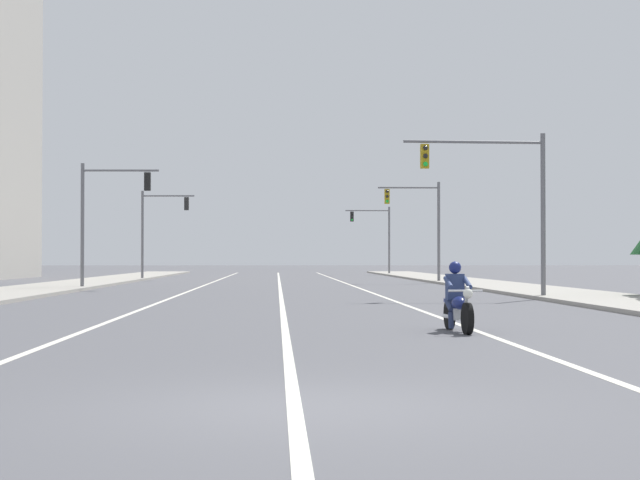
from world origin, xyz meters
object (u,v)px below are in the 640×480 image
object	(u,v)px
motorcycle_with_rider	(457,303)
traffic_signal_mid_right	(422,217)
traffic_signal_near_right	(502,188)
traffic_signal_far_right	(377,230)
traffic_signal_mid_left	(157,222)
traffic_signal_near_left	(104,207)

from	to	relation	value
motorcycle_with_rider	traffic_signal_mid_right	size ratio (longest dim) A/B	0.35
traffic_signal_near_right	traffic_signal_mid_right	bearing A→B (deg)	88.88
traffic_signal_near_right	traffic_signal_mid_right	world-z (taller)	same
motorcycle_with_rider	traffic_signal_far_right	world-z (taller)	traffic_signal_far_right
motorcycle_with_rider	traffic_signal_mid_right	xyz separation A→B (m)	(5.14, 40.72, 3.44)
traffic_signal_mid_right	traffic_signal_far_right	xyz separation A→B (m)	(0.23, 30.04, 0.02)
traffic_signal_mid_left	traffic_signal_near_left	bearing A→B (deg)	-90.56
traffic_signal_mid_right	traffic_signal_mid_left	xyz separation A→B (m)	(-17.19, 8.99, -0.01)
traffic_signal_near_left	traffic_signal_far_right	distance (m)	45.06
motorcycle_with_rider	traffic_signal_mid_left	size ratio (longest dim) A/B	0.35
traffic_signal_far_right	traffic_signal_near_right	bearing A→B (deg)	-90.74
traffic_signal_mid_left	traffic_signal_far_right	world-z (taller)	same
traffic_signal_near_left	traffic_signal_mid_right	xyz separation A→B (m)	(17.39, 11.43, -0.00)
traffic_signal_near_right	traffic_signal_mid_right	xyz separation A→B (m)	(0.47, 24.29, -0.10)
traffic_signal_mid_right	traffic_signal_far_right	distance (m)	30.04
traffic_signal_near_right	traffic_signal_mid_left	world-z (taller)	same
traffic_signal_mid_right	traffic_signal_far_right	bearing A→B (deg)	89.56
traffic_signal_near_right	traffic_signal_mid_left	size ratio (longest dim) A/B	1.00
motorcycle_with_rider	traffic_signal_far_right	distance (m)	71.05
traffic_signal_mid_right	traffic_signal_mid_left	distance (m)	19.40
traffic_signal_near_right	traffic_signal_near_left	distance (m)	21.25
traffic_signal_mid_left	traffic_signal_far_right	xyz separation A→B (m)	(17.42, 21.06, 0.03)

